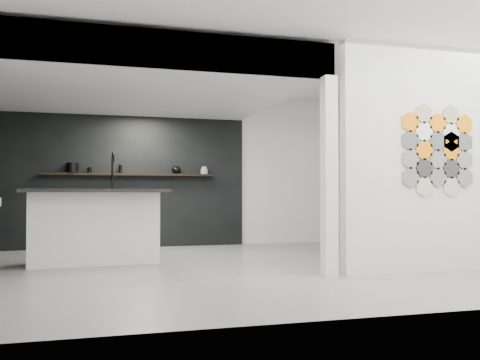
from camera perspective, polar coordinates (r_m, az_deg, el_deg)
name	(u,v)px	position (r m, az deg, el deg)	size (l,w,h in m)	color
floor	(239,267)	(7.09, -0.11, -9.32)	(7.00, 6.00, 0.01)	slate
partition_panel	(432,159)	(7.10, 19.78, 2.15)	(2.45, 0.15, 2.80)	silver
bay_clad_back	(123,182)	(9.74, -12.33, -0.16)	(4.40, 0.04, 2.35)	black
bulkhead	(133,83)	(7.93, -11.36, 10.11)	(4.40, 4.00, 0.40)	silver
corner_column	(329,176)	(6.37, 9.48, 0.45)	(0.16, 0.16, 2.35)	silver
fascia_beam	(147,48)	(6.07, -9.86, 13.69)	(4.40, 0.16, 0.40)	silver
display_shelf	(130,174)	(9.65, -11.69, 0.59)	(3.00, 0.15, 0.04)	black
kitchen_island	(94,225)	(7.63, -15.33, -4.69)	(2.00, 1.02, 1.56)	silver
stockpot	(72,168)	(9.63, -17.46, 1.25)	(0.21, 0.21, 0.17)	black
kettle	(176,170)	(9.75, -6.81, 1.08)	(0.17, 0.17, 0.14)	black
glass_bowl	(204,171)	(9.84, -3.83, 0.92)	(0.13, 0.13, 0.09)	gray
glass_vase	(204,170)	(9.84, -3.83, 1.03)	(0.10, 0.10, 0.14)	gray
bottle_dark	(120,169)	(9.64, -12.65, 1.16)	(0.06, 0.06, 0.15)	black
utensil_cup	(90,170)	(9.62, -15.74, 1.02)	(0.08, 0.08, 0.10)	black
hex_tile_cluster	(438,150)	(7.06, 20.40, 3.03)	(1.04, 0.02, 1.16)	#66635E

